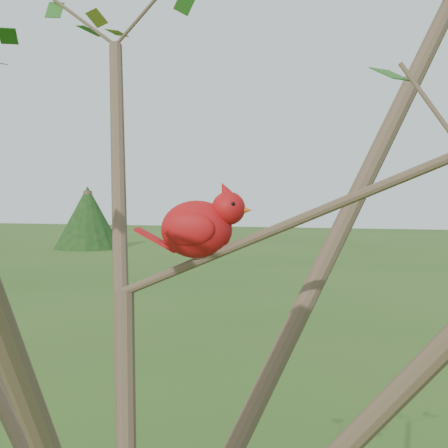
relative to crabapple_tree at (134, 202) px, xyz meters
name	(u,v)px	position (x,y,z in m)	size (l,w,h in m)	color
crabapple_tree	(134,202)	(0.00, 0.00, 0.00)	(2.35, 2.05, 2.95)	#483227
cardinal	(201,226)	(0.08, 0.11, -0.05)	(0.22, 0.12, 0.15)	#A80E11
distant_trees	(299,212)	(-4.06, 24.07, -0.73)	(43.22, 11.62, 3.01)	#483227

